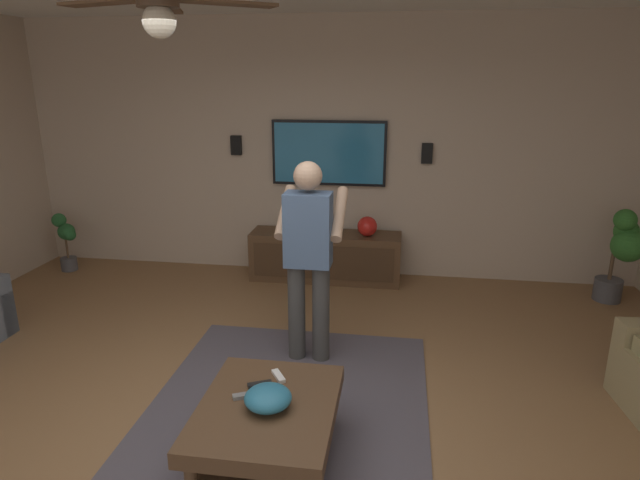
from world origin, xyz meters
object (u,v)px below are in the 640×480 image
at_px(wall_speaker_right, 236,145).
at_px(vase_round, 367,226).
at_px(tv, 329,153).
at_px(remote_white, 278,376).
at_px(coffee_table, 268,419).
at_px(ceiling_fan, 158,4).
at_px(remote_black, 260,384).
at_px(remote_grey, 245,395).
at_px(person_standing, 309,251).
at_px(wall_speaker_left, 427,153).
at_px(media_console, 325,256).
at_px(potted_plant_short, 66,237).
at_px(potted_plant_tall, 623,250).
at_px(bowl, 268,398).

bearing_deg(wall_speaker_right, vase_round, -100.50).
height_order(tv, remote_white, tv).
bearing_deg(coffee_table, ceiling_fan, 97.66).
relative_size(remote_black, remote_grey, 1.00).
height_order(tv, ceiling_fan, ceiling_fan).
relative_size(coffee_table, remote_black, 6.67).
height_order(person_standing, wall_speaker_left, person_standing).
distance_m(person_standing, wall_speaker_left, 2.34).
bearing_deg(vase_round, remote_black, 170.80).
bearing_deg(media_console, coffee_table, 1.73).
xyz_separation_m(person_standing, potted_plant_short, (1.67, 3.23, -0.53)).
bearing_deg(wall_speaker_left, remote_black, 161.17).
distance_m(potted_plant_short, remote_black, 4.17).
relative_size(media_console, wall_speaker_right, 7.73).
xyz_separation_m(remote_white, wall_speaker_right, (3.07, 1.17, 1.08)).
xyz_separation_m(potted_plant_short, ceiling_fan, (-3.02, -2.75, 2.16)).
bearing_deg(vase_round, ceiling_fan, 165.27).
height_order(coffee_table, remote_grey, remote_grey).
height_order(potted_plant_tall, remote_white, potted_plant_tall).
bearing_deg(person_standing, ceiling_fan, 161.28).
height_order(media_console, ceiling_fan, ceiling_fan).
xyz_separation_m(potted_plant_short, wall_speaker_left, (0.40, -4.19, 1.03)).
relative_size(media_console, vase_round, 7.73).
distance_m(tv, person_standing, 2.12).
bearing_deg(remote_white, remote_black, -72.32).
distance_m(tv, remote_white, 3.22).
bearing_deg(wall_speaker_left, remote_white, 162.09).
height_order(coffee_table, remote_black, remote_black).
relative_size(tv, potted_plant_short, 1.87).
relative_size(media_console, remote_white, 11.33).
bearing_deg(person_standing, remote_grey, 172.62).
bearing_deg(person_standing, wall_speaker_left, -24.25).
height_order(remote_white, vase_round, vase_round).
xyz_separation_m(remote_grey, wall_speaker_left, (3.31, -1.14, 1.03)).
xyz_separation_m(coffee_table, wall_speaker_right, (3.36, 1.17, 1.19)).
xyz_separation_m(coffee_table, ceiling_fan, (-0.06, 0.45, 2.27)).
xyz_separation_m(person_standing, vase_round, (1.78, -0.35, -0.27)).
xyz_separation_m(potted_plant_tall, ceiling_fan, (-2.94, 3.41, 2.00)).
xyz_separation_m(potted_plant_tall, vase_round, (0.19, 2.58, 0.09)).
xyz_separation_m(vase_round, ceiling_fan, (-3.14, 0.82, 1.91)).
distance_m(person_standing, potted_plant_short, 3.67).
bearing_deg(wall_speaker_left, person_standing, 155.04).
distance_m(person_standing, remote_white, 1.13).
height_order(remote_white, wall_speaker_left, wall_speaker_left).
bearing_deg(media_console, remote_white, 1.93).
relative_size(bowl, remote_white, 1.85).
bearing_deg(vase_round, person_standing, 168.97).
bearing_deg(potted_plant_tall, vase_round, 85.70).
distance_m(potted_plant_tall, wall_speaker_left, 2.20).
relative_size(tv, potted_plant_tall, 1.29).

